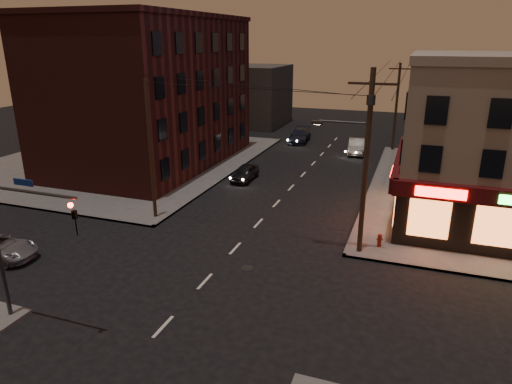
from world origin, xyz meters
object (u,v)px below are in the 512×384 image
at_px(sedan_near, 245,173).
at_px(sedan_far, 300,136).
at_px(fire_hydrant, 380,239).
at_px(sedan_mid, 356,146).

relative_size(sedan_near, sedan_far, 0.75).
relative_size(sedan_near, fire_hydrant, 4.95).
xyz_separation_m(sedan_far, fire_hydrant, (11.52, -26.18, -0.17)).
bearing_deg(fire_hydrant, sedan_near, 140.69).
height_order(sedan_mid, fire_hydrant, sedan_mid).
relative_size(sedan_mid, sedan_far, 0.90).
xyz_separation_m(sedan_near, sedan_mid, (7.56, 12.86, 0.10)).
distance_m(sedan_near, sedan_far, 16.32).
bearing_deg(sedan_near, sedan_far, 86.95).
relative_size(sedan_mid, fire_hydrant, 5.90).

